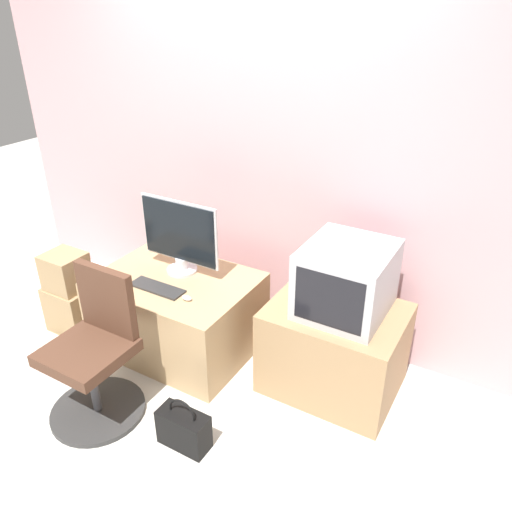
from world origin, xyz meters
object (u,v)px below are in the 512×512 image
(mouse, at_px, (187,298))
(book, at_px, (54,346))
(keyboard, at_px, (157,288))
(main_monitor, at_px, (180,236))
(office_chair, at_px, (96,358))
(crt_tv, at_px, (346,280))
(handbag, at_px, (184,429))
(cardboard_box_lower, at_px, (73,308))

(mouse, relative_size, book, 0.30)
(book, bearing_deg, keyboard, 23.41)
(main_monitor, xyz_separation_m, office_chair, (0.00, -0.82, -0.42))
(main_monitor, bearing_deg, keyboard, -88.80)
(crt_tv, xyz_separation_m, book, (-1.85, -0.66, -0.75))
(handbag, bearing_deg, office_chair, -178.17)
(main_monitor, relative_size, crt_tv, 1.12)
(office_chair, relative_size, book, 3.82)
(book, bearing_deg, main_monitor, 38.84)
(crt_tv, relative_size, cardboard_box_lower, 1.52)
(main_monitor, xyz_separation_m, mouse, (0.25, -0.28, -0.24))
(main_monitor, distance_m, book, 1.21)
(cardboard_box_lower, bearing_deg, keyboard, 5.09)
(cardboard_box_lower, bearing_deg, mouse, 3.19)
(main_monitor, distance_m, crt_tv, 1.13)
(cardboard_box_lower, xyz_separation_m, handbag, (1.36, -0.46, -0.06))
(handbag, bearing_deg, crt_tv, 58.50)
(office_chair, xyz_separation_m, book, (-0.72, 0.24, -0.36))
(book, bearing_deg, mouse, 17.32)
(office_chair, bearing_deg, handbag, 1.83)
(mouse, bearing_deg, office_chair, -114.53)
(handbag, bearing_deg, mouse, 123.17)
(handbag, distance_m, book, 1.33)
(handbag, xyz_separation_m, book, (-1.31, 0.22, -0.10))
(keyboard, height_order, handbag, keyboard)
(keyboard, relative_size, cardboard_box_lower, 1.08)
(cardboard_box_lower, bearing_deg, book, -78.83)
(cardboard_box_lower, bearing_deg, handbag, -18.84)
(mouse, relative_size, crt_tv, 0.13)
(crt_tv, height_order, cardboard_box_lower, crt_tv)
(main_monitor, bearing_deg, book, -141.16)
(handbag, relative_size, book, 1.37)
(keyboard, bearing_deg, crt_tv, 16.92)
(handbag, bearing_deg, book, 170.56)
(main_monitor, distance_m, cardboard_box_lower, 1.05)
(crt_tv, height_order, handbag, crt_tv)
(main_monitor, height_order, keyboard, main_monitor)
(handbag, bearing_deg, main_monitor, 126.37)
(crt_tv, bearing_deg, cardboard_box_lower, -167.81)
(crt_tv, bearing_deg, main_monitor, -176.25)
(crt_tv, xyz_separation_m, office_chair, (-1.12, -0.89, -0.39))
(cardboard_box_lower, xyz_separation_m, book, (0.05, -0.25, -0.16))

